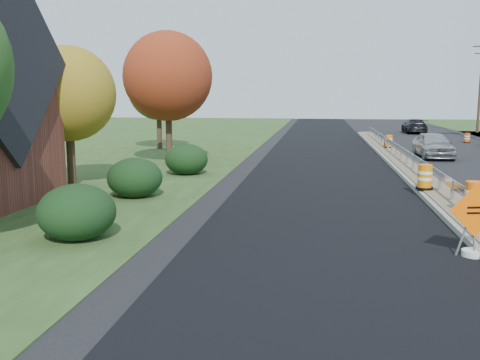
# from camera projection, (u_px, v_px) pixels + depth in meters

# --- Properties ---
(ground) EXTENTS (140.00, 140.00, 0.00)m
(ground) POSITION_uv_depth(u_px,v_px,m) (452.00, 206.00, 18.64)
(ground) COLOR black
(ground) RESTS_ON ground
(milled_overlay) EXTENTS (7.20, 120.00, 0.01)m
(milled_overlay) POSITION_uv_depth(u_px,v_px,m) (323.00, 166.00, 29.05)
(milled_overlay) COLOR black
(milled_overlay) RESTS_ON ground
(median) EXTENTS (1.60, 55.00, 0.23)m
(median) POSITION_uv_depth(u_px,v_px,m) (413.00, 171.00, 26.44)
(median) COLOR gray
(median) RESTS_ON ground
(guardrail) EXTENTS (0.10, 46.15, 0.72)m
(guardrail) POSITION_uv_depth(u_px,v_px,m) (410.00, 157.00, 27.32)
(guardrail) COLOR silver
(guardrail) RESTS_ON median
(utility_pole_north) EXTENTS (1.90, 0.26, 9.40)m
(utility_pole_north) POSITION_uv_depth(u_px,v_px,m) (480.00, 84.00, 54.31)
(utility_pole_north) COLOR #473523
(utility_pole_north) RESTS_ON ground
(hedge_south) EXTENTS (2.09, 2.09, 1.52)m
(hedge_south) POSITION_uv_depth(u_px,v_px,m) (77.00, 212.00, 14.25)
(hedge_south) COLOR black
(hedge_south) RESTS_ON ground
(hedge_mid) EXTENTS (2.09, 2.09, 1.52)m
(hedge_mid) POSITION_uv_depth(u_px,v_px,m) (135.00, 178.00, 20.19)
(hedge_mid) COLOR black
(hedge_mid) RESTS_ON ground
(hedge_north) EXTENTS (2.09, 2.09, 1.52)m
(hedge_north) POSITION_uv_depth(u_px,v_px,m) (186.00, 159.00, 25.98)
(hedge_north) COLOR black
(hedge_north) RESTS_ON ground
(tree_near_yellow) EXTENTS (3.96, 3.96, 5.88)m
(tree_near_yellow) POSITION_uv_depth(u_px,v_px,m) (68.00, 94.00, 22.15)
(tree_near_yellow) COLOR #473523
(tree_near_yellow) RESTS_ON ground
(tree_near_red) EXTENTS (4.95, 4.95, 7.35)m
(tree_near_red) POSITION_uv_depth(u_px,v_px,m) (168.00, 76.00, 29.53)
(tree_near_red) COLOR #473523
(tree_near_red) RESTS_ON ground
(tree_near_back) EXTENTS (4.29, 4.29, 6.37)m
(tree_near_back) POSITION_uv_depth(u_px,v_px,m) (158.00, 90.00, 37.88)
(tree_near_back) COLOR #473523
(tree_near_back) RESTS_ON ground
(caution_sign) EXTENTS (1.28, 0.54, 1.79)m
(caution_sign) POSITION_uv_depth(u_px,v_px,m) (474.00, 238.00, 12.79)
(caution_sign) COLOR white
(caution_sign) RESTS_ON ground
(barrel_median_near) EXTENTS (0.68, 0.68, 1.00)m
(barrel_median_near) POSITION_uv_depth(u_px,v_px,m) (474.00, 198.00, 16.40)
(barrel_median_near) COLOR black
(barrel_median_near) RESTS_ON median
(barrel_median_mid) EXTENTS (0.66, 0.66, 0.97)m
(barrel_median_mid) POSITION_uv_depth(u_px,v_px,m) (425.00, 177.00, 20.65)
(barrel_median_mid) COLOR black
(barrel_median_mid) RESTS_ON median
(barrel_median_far) EXTENTS (0.60, 0.60, 0.88)m
(barrel_median_far) POSITION_uv_depth(u_px,v_px,m) (389.00, 142.00, 37.07)
(barrel_median_far) COLOR black
(barrel_median_far) RESTS_ON median
(barrel_shoulder_far) EXTENTS (0.54, 0.54, 0.79)m
(barrel_shoulder_far) POSITION_uv_depth(u_px,v_px,m) (467.00, 138.00, 43.52)
(barrel_shoulder_far) COLOR black
(barrel_shoulder_far) RESTS_ON ground
(car_silver) EXTENTS (2.06, 4.75, 1.60)m
(car_silver) POSITION_uv_depth(u_px,v_px,m) (433.00, 145.00, 33.12)
(car_silver) COLOR #AEAEB2
(car_silver) RESTS_ON ground
(car_dark_far) EXTENTS (2.12, 5.07, 1.46)m
(car_dark_far) POSITION_uv_depth(u_px,v_px,m) (414.00, 126.00, 54.47)
(car_dark_far) COLOR black
(car_dark_far) RESTS_ON ground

